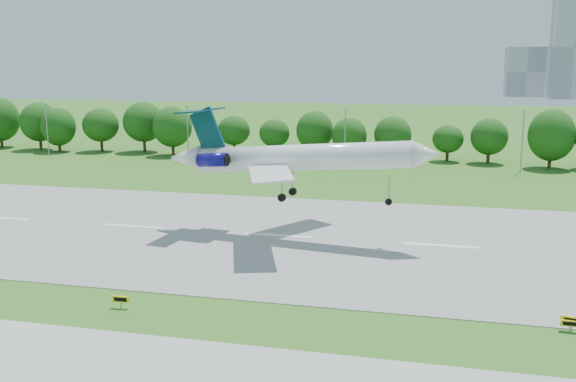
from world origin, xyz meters
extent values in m
plane|color=#31671B|center=(0.00, 0.00, 0.00)|extent=(600.00, 600.00, 0.00)
cube|color=gray|center=(0.00, 25.00, 0.04)|extent=(400.00, 45.00, 0.08)
cylinder|color=#382314|center=(-100.00, 92.00, 1.80)|extent=(0.70, 0.70, 3.60)
sphere|color=#154210|center=(-100.00, 92.00, 6.20)|extent=(8.40, 8.40, 8.40)
cylinder|color=#382314|center=(-60.00, 92.00, 1.80)|extent=(0.70, 0.70, 3.60)
sphere|color=#154210|center=(-60.00, 92.00, 6.20)|extent=(8.40, 8.40, 8.40)
cylinder|color=#382314|center=(-20.00, 92.00, 1.80)|extent=(0.70, 0.70, 3.60)
sphere|color=#154210|center=(-20.00, 92.00, 6.20)|extent=(8.40, 8.40, 8.40)
cylinder|color=#382314|center=(20.00, 92.00, 1.80)|extent=(0.70, 0.70, 3.60)
sphere|color=#154210|center=(20.00, 92.00, 6.20)|extent=(8.40, 8.40, 8.40)
cylinder|color=gray|center=(-90.00, 82.00, 6.00)|extent=(0.24, 0.24, 12.00)
cube|color=gray|center=(-90.00, 82.00, 12.10)|extent=(0.90, 0.25, 0.18)
cylinder|color=gray|center=(-55.00, 82.00, 6.00)|extent=(0.24, 0.24, 12.00)
cube|color=gray|center=(-55.00, 82.00, 12.10)|extent=(0.90, 0.25, 0.18)
cylinder|color=gray|center=(-20.00, 82.00, 6.00)|extent=(0.24, 0.24, 12.00)
cube|color=gray|center=(-20.00, 82.00, 12.10)|extent=(0.90, 0.25, 0.18)
cylinder|color=gray|center=(15.00, 82.00, 6.00)|extent=(0.24, 0.24, 12.00)
cube|color=gray|center=(15.00, 82.00, 12.10)|extent=(0.90, 0.25, 0.18)
cube|color=#B2B2B7|center=(75.00, 380.00, 31.00)|extent=(22.00, 22.00, 62.00)
cube|color=#B2B2B7|center=(52.00, 405.00, 16.00)|extent=(24.00, 24.00, 32.00)
cylinder|color=white|center=(-17.02, 25.00, 10.04)|extent=(27.34, 6.17, 5.15)
cone|color=white|center=(-2.17, 23.33, 11.15)|extent=(3.44, 3.48, 3.36)
cone|color=white|center=(-32.58, 26.75, 9.24)|extent=(4.87, 3.64, 3.46)
cube|color=white|center=(-19.33, 18.92, 9.02)|extent=(8.00, 12.53, 0.56)
cube|color=white|center=(-17.93, 31.44, 9.02)|extent=(9.94, 12.33, 0.56)
cube|color=#05333D|center=(-29.54, 26.41, 12.84)|extent=(4.90, 0.99, 6.16)
cube|color=#05333D|center=(-30.43, 26.51, 15.38)|extent=(3.82, 8.82, 0.41)
cylinder|color=#0E0B64|center=(-28.01, 23.88, 9.51)|extent=(4.06, 2.13, 1.99)
cylinder|color=#0E0B64|center=(-27.49, 28.53, 9.51)|extent=(4.06, 2.13, 1.99)
cylinder|color=gray|center=(-6.29, 23.79, 6.89)|extent=(0.18, 0.18, 3.15)
cylinder|color=black|center=(-6.29, 23.79, 5.32)|extent=(0.84, 0.36, 0.81)
cylinder|color=gray|center=(-19.03, 23.23, 6.89)|extent=(0.22, 0.22, 3.15)
cylinder|color=black|center=(-19.03, 23.23, 5.32)|extent=(1.03, 0.51, 0.99)
cylinder|color=gray|center=(-18.59, 27.17, 6.89)|extent=(0.22, 0.22, 3.15)
cylinder|color=black|center=(-18.59, 27.17, 5.32)|extent=(1.03, 0.51, 0.99)
cube|color=gray|center=(-27.46, -1.67, 0.35)|extent=(0.10, 0.10, 0.70)
cube|color=yellow|center=(-27.46, -1.67, 0.85)|extent=(1.60, 0.23, 0.55)
cube|color=black|center=(-27.46, -1.78, 0.85)|extent=(1.20, 0.06, 0.35)
cube|color=gray|center=(10.23, 2.18, 0.39)|extent=(0.13, 0.13, 0.78)
cube|color=yellow|center=(10.23, 2.18, 0.94)|extent=(1.77, 0.62, 0.61)
cube|color=black|center=(10.20, 2.06, 0.94)|extent=(1.30, 0.34, 0.39)
cube|color=gray|center=(10.01, 1.96, 0.31)|extent=(0.09, 0.09, 0.62)
cube|color=yellow|center=(10.01, 1.96, 0.75)|extent=(1.42, 0.22, 0.49)
cube|color=black|center=(10.00, 1.86, 0.75)|extent=(1.06, 0.06, 0.31)
imported|color=silver|center=(-36.52, 76.94, 0.57)|extent=(3.65, 2.23, 1.14)
imported|color=silver|center=(-26.04, 77.46, 0.64)|extent=(4.05, 2.48, 1.29)
camera|label=1|loc=(-0.81, -50.22, 21.15)|focal=40.00mm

